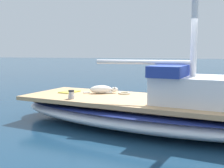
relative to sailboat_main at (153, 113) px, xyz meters
name	(u,v)px	position (x,y,z in m)	size (l,w,h in m)	color
ground_plane	(152,127)	(0.00, 0.00, -0.34)	(120.00, 120.00, 0.00)	navy
sailboat_main	(153,113)	(0.00, 0.00, 0.00)	(3.93, 7.60, 0.66)	white
cabin_house	(202,88)	(0.24, 1.09, 0.67)	(1.82, 2.47, 0.84)	silver
dog_white	(102,89)	(-0.70, -1.46, 0.43)	(0.49, 0.90, 0.22)	silver
deck_winch	(71,95)	(0.33, -1.93, 0.42)	(0.16, 0.16, 0.21)	#B7B7BC
coiled_rope	(124,93)	(-0.75, -0.86, 0.35)	(0.32, 0.32, 0.04)	beige
deck_towel	(70,92)	(-0.65, -2.40, 0.34)	(0.56, 0.36, 0.03)	#D8D14C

